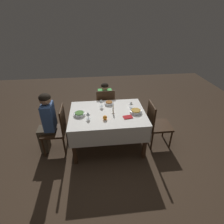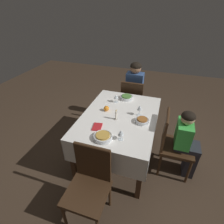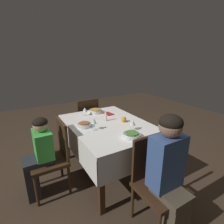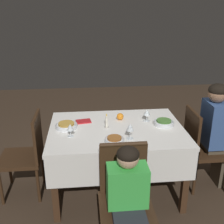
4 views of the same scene
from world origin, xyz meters
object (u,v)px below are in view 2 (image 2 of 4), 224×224
object	(u,v)px
wine_glass_east	(116,97)
wine_glass_south	(140,108)
orange_fruit	(106,108)
napkin_red_folded	(97,127)
bowl_west	(103,137)
chair_west	(89,183)
chair_east	(132,100)
bowl_east	(126,97)
chair_south	(172,142)
person_child_green	(187,142)
candle_centerpiece	(116,116)
person_adult_denim	(135,88)
bowl_south	(142,120)
wine_glass_west	(121,133)
dining_table	(119,121)

from	to	relation	value
wine_glass_east	wine_glass_south	distance (m)	0.47
wine_glass_east	orange_fruit	bearing A→B (deg)	168.01
napkin_red_folded	bowl_west	bearing A→B (deg)	-140.86
chair_west	wine_glass_east	xyz separation A→B (m)	(1.25, 0.10, 0.34)
chair_east	bowl_east	distance (m)	0.51
wine_glass_east	bowl_west	bearing A→B (deg)	-173.19
chair_south	bowl_east	size ratio (longest dim) A/B	4.31
bowl_east	orange_fruit	bearing A→B (deg)	157.16
bowl_east	wine_glass_south	distance (m)	0.49
person_child_green	candle_centerpiece	world-z (taller)	person_child_green
chair_east	wine_glass_east	bearing A→B (deg)	76.31
person_adult_denim	candle_centerpiece	xyz separation A→B (m)	(-1.16, 0.01, 0.13)
bowl_south	wine_glass_west	bearing A→B (deg)	156.88
chair_east	napkin_red_folded	bearing A→B (deg)	81.85
chair_east	bowl_east	size ratio (longest dim) A/B	4.31
person_child_green	bowl_east	world-z (taller)	person_child_green
person_child_green	bowl_west	size ratio (longest dim) A/B	4.41
bowl_east	napkin_red_folded	bearing A→B (deg)	168.97
chair_south	bowl_south	distance (m)	0.50
wine_glass_south	orange_fruit	bearing A→B (deg)	94.11
wine_glass_south	dining_table	bearing A→B (deg)	110.75
chair_south	wine_glass_south	bearing A→B (deg)	77.10
person_child_green	orange_fruit	world-z (taller)	person_child_green
chair_south	napkin_red_folded	world-z (taller)	chair_south
wine_glass_east	bowl_south	world-z (taller)	wine_glass_east
person_child_green	wine_glass_east	distance (m)	1.15
chair_south	wine_glass_south	xyz separation A→B (m)	(0.11, 0.48, 0.36)
bowl_east	napkin_red_folded	size ratio (longest dim) A/B	1.22
chair_west	person_adult_denim	xyz separation A→B (m)	(1.98, -0.04, 0.17)
chair_west	bowl_south	distance (m)	0.97
person_adult_denim	wine_glass_east	world-z (taller)	person_adult_denim
dining_table	chair_west	distance (m)	0.93
wine_glass_east	wine_glass_south	world-z (taller)	wine_glass_south
orange_fruit	chair_east	bearing A→B (deg)	-13.14
chair_south	person_adult_denim	bearing A→B (deg)	34.45
wine_glass_south	chair_west	bearing A→B (deg)	163.46
candle_centerpiece	bowl_east	bearing A→B (deg)	0.96
person_adult_denim	napkin_red_folded	distance (m)	1.41
candle_centerpiece	dining_table	bearing A→B (deg)	-9.83
bowl_east	wine_glass_south	xyz separation A→B (m)	(-0.40, -0.28, 0.08)
chair_east	bowl_west	bearing A→B (deg)	88.39
dining_table	bowl_south	size ratio (longest dim) A/B	7.58
wine_glass_east	orange_fruit	size ratio (longest dim) A/B	1.74
wine_glass_east	candle_centerpiece	xyz separation A→B (m)	(-0.44, -0.13, -0.03)
napkin_red_folded	wine_glass_west	bearing A→B (deg)	-109.94
chair_west	napkin_red_folded	bearing A→B (deg)	103.30
chair_east	orange_fruit	bearing A→B (deg)	76.86
bowl_west	bowl_south	bearing A→B (deg)	-39.35
wine_glass_south	wine_glass_west	world-z (taller)	wine_glass_south
chair_south	bowl_east	xyz separation A→B (m)	(0.51, 0.76, 0.28)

